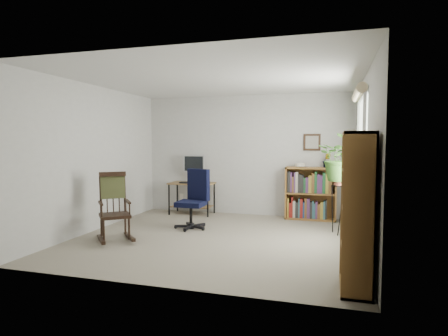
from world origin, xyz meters
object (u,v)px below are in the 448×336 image
(office_chair, at_px, (191,199))
(desk, at_px, (192,198))
(tall_bookshelf, at_px, (357,211))
(low_bookshelf, at_px, (311,193))
(rocking_chair, at_px, (115,206))

(office_chair, bearing_deg, desk, 129.44)
(desk, bearing_deg, tall_bookshelf, -46.93)
(desk, xyz_separation_m, low_bookshelf, (2.36, 0.12, 0.18))
(desk, distance_m, office_chair, 1.31)
(desk, xyz_separation_m, rocking_chair, (-0.37, -2.24, 0.19))
(desk, relative_size, rocking_chair, 0.87)
(desk, height_order, low_bookshelf, low_bookshelf)
(desk, height_order, tall_bookshelf, tall_bookshelf)
(low_bookshelf, bearing_deg, rocking_chair, -139.10)
(office_chair, xyz_separation_m, tall_bookshelf, (2.53, -1.98, 0.27))
(desk, distance_m, low_bookshelf, 2.36)
(rocking_chair, relative_size, low_bookshelf, 1.04)
(rocking_chair, distance_m, tall_bookshelf, 3.49)
(office_chair, relative_size, tall_bookshelf, 0.65)
(rocking_chair, bearing_deg, tall_bookshelf, -55.09)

